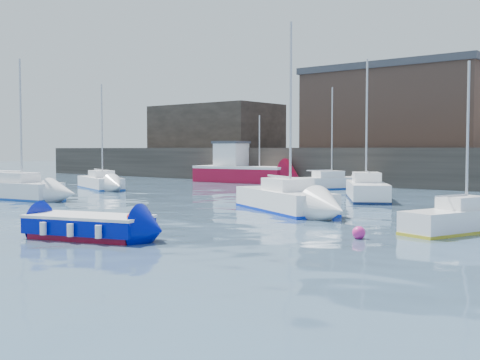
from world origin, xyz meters
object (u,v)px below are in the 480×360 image
Objects in this scene: sailboat_c at (458,219)px; sailboat_e at (100,182)px; buoy_mid at (359,239)px; buoy_far at (316,202)px; sailboat_a at (15,190)px; sailboat_f at (367,190)px; blue_dinghy at (89,225)px; sailboat_h at (325,182)px; fishing_boat at (241,169)px; sailboat_b at (284,199)px.

sailboat_c is 28.90m from sailboat_e.
buoy_far is at bearing 127.78° from buoy_mid.
sailboat_f reaches higher than sailboat_a.
blue_dinghy is at bearing -134.27° from sailboat_c.
sailboat_f is at bearing 130.72° from sailboat_c.
sailboat_f is at bearing 89.70° from blue_dinghy.
buoy_far is (-10.41, 7.34, -0.46)m from sailboat_c.
blue_dinghy is 26.42m from sailboat_h.
buoy_far is (15.33, -12.33, -1.11)m from fishing_boat.
sailboat_c is 14.93× the size of buoy_far.
sailboat_e is at bearing 167.12° from sailboat_b.
buoy_mid is at bearing -39.06° from sailboat_b.
buoy_mid is (26.18, -9.96, -0.49)m from sailboat_e.
fishing_boat is at bearing 141.18° from buoy_far.
blue_dinghy is 19.19m from sailboat_f.
sailboat_b is 15.93m from sailboat_h.
sailboat_a is 20.27m from sailboat_f.
sailboat_c is (25.74, -19.67, -0.66)m from fishing_boat.
blue_dinghy is at bearing -141.01° from buoy_mid.
fishing_boat is at bearing 163.29° from sailboat_h.
sailboat_a is 1.07× the size of sailboat_e.
blue_dinghy is 0.74× the size of sailboat_c.
fishing_boat is at bearing 133.79° from sailboat_b.
sailboat_a is 16.48m from sailboat_b.
fishing_boat reaches higher than blue_dinghy.
blue_dinghy is 16.48m from buoy_far.
fishing_boat is at bearing 135.68° from buoy_mid.
fishing_boat is 22.04m from sailboat_a.
sailboat_f is at bearing 89.41° from sailboat_b.
sailboat_b is 8.80m from buoy_mid.
sailboat_a is 22.76m from buoy_mid.
sailboat_a is at bearing -174.61° from sailboat_c.
sailboat_a is 0.99× the size of sailboat_f.
blue_dinghy is at bearing -22.94° from sailboat_a.
sailboat_f is at bearing 37.96° from sailboat_a.
sailboat_a reaches higher than buoy_mid.
fishing_boat is 1.04× the size of sailboat_b.
fishing_boat is 19.51m from sailboat_f.
blue_dinghy is 11.08× the size of buoy_far.
sailboat_f reaches higher than sailboat_c.
fishing_boat is at bearing 92.68° from sailboat_a.
fishing_boat is 19.71m from buoy_far.
blue_dinghy is 8.80m from buoy_mid.
sailboat_c is at bearing -49.28° from sailboat_f.
sailboat_c is at bearing -12.85° from sailboat_b.
sailboat_c is 0.74× the size of sailboat_f.
sailboat_b reaches higher than sailboat_a.
sailboat_b is (15.90, 4.34, -0.00)m from sailboat_a.
sailboat_h is (-15.33, 16.55, 0.02)m from sailboat_c.
sailboat_a is at bearing -87.32° from fishing_boat.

